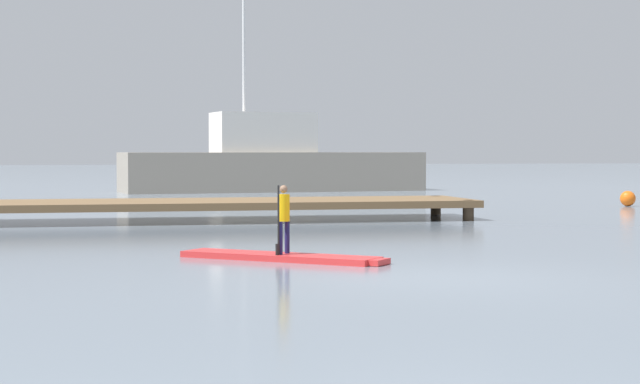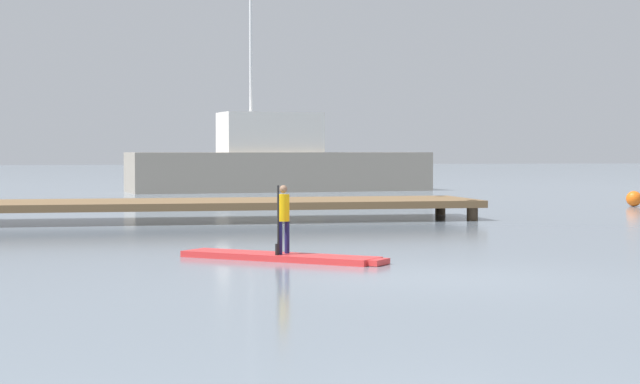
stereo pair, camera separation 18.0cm
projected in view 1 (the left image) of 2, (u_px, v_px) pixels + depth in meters
The scene contains 6 objects.
ground_plane at pixel (425, 277), 15.42m from camera, with size 240.00×240.00×0.00m, color slate.
paddleboard_near at pixel (283, 257), 17.81m from camera, with size 3.08×2.71×0.10m.
paddler_child_solo at pixel (283, 216), 17.77m from camera, with size 0.30×0.33×1.10m.
fishing_boat_white_large at pixel (271, 164), 47.45m from camera, with size 13.16×4.45×11.41m.
floating_dock at pixel (207, 204), 27.73m from camera, with size 13.41×3.20×0.51m.
mooring_buoy_mid at pixel (628, 199), 34.84m from camera, with size 0.48×0.48×0.48m, color orange.
Camera 1 is at (-4.68, -14.70, 1.76)m, focal length 62.58 mm.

